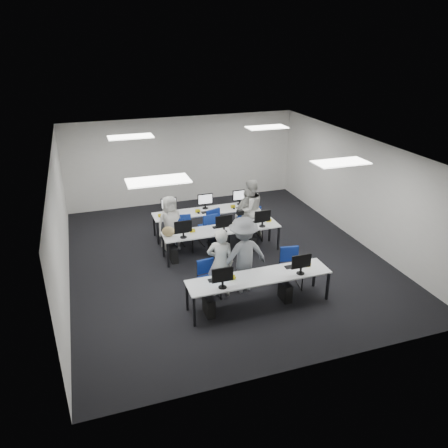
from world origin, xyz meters
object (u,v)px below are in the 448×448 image
object	(u,v)px
chair_5	(176,236)
chair_6	(208,233)
student_3	(247,214)
student_1	(250,209)
chair_4	(254,229)
desk_mid	(222,231)
chair_0	(209,286)
desk_front	(259,278)
chair_3	(218,233)
student_2	(170,223)
student_0	(221,263)
chair_1	(290,275)
chair_2	(184,239)
chair_7	(244,227)
photographer	(243,255)

from	to	relation	value
chair_5	chair_6	world-z (taller)	chair_6
chair_6	student_3	distance (m)	1.25
student_1	chair_4	bearing A→B (deg)	108.88
desk_mid	chair_0	world-z (taller)	chair_0
desk_front	chair_6	size ratio (longest dim) A/B	3.41
desk_front	chair_3	bearing A→B (deg)	88.62
chair_3	student_3	world-z (taller)	student_3
chair_0	student_2	world-z (taller)	student_2
chair_3	student_0	bearing A→B (deg)	-125.88
desk_mid	desk_front	bearing A→B (deg)	-90.00
desk_front	chair_1	xyz separation A→B (m)	(1.02, 0.48, -0.38)
chair_2	chair_4	xyz separation A→B (m)	(2.12, 0.04, -0.01)
chair_3	desk_front	bearing A→B (deg)	-111.01
chair_4	chair_5	bearing A→B (deg)	-174.46
chair_5	chair_7	size ratio (longest dim) A/B	0.91
chair_5	student_2	xyz separation A→B (m)	(-0.17, -0.19, 0.50)
chair_2	chair_6	size ratio (longest dim) A/B	1.03
chair_4	student_2	bearing A→B (deg)	-169.60
chair_0	chair_3	xyz separation A→B (m)	(1.03, 2.56, 0.03)
chair_1	student_2	distance (m)	3.67
chair_2	chair_6	bearing A→B (deg)	23.28
chair_0	chair_6	bearing A→B (deg)	66.84
chair_0	chair_6	xyz separation A→B (m)	(0.79, 2.70, 0.02)
student_0	student_1	xyz separation A→B (m)	(1.76, 2.68, 0.05)
desk_mid	chair_0	bearing A→B (deg)	-116.10
chair_3	chair_4	size ratio (longest dim) A/B	1.06
chair_6	student_1	xyz separation A→B (m)	(1.26, -0.01, 0.59)
chair_5	student_1	world-z (taller)	student_1
chair_0	chair_3	world-z (taller)	chair_3
chair_5	photographer	size ratio (longest dim) A/B	0.47
chair_2	chair_3	world-z (taller)	chair_3
chair_0	chair_3	size ratio (longest dim) A/B	0.89
chair_4	student_3	size ratio (longest dim) A/B	0.60
chair_3	chair_7	xyz separation A→B (m)	(0.90, 0.21, -0.01)
desk_front	desk_mid	size ratio (longest dim) A/B	1.00
chair_3	chair_7	distance (m)	0.92
chair_3	student_0	xyz separation A→B (m)	(-0.75, -2.56, 0.52)
chair_1	chair_4	bearing A→B (deg)	95.16
chair_0	student_0	size ratio (longest dim) A/B	0.53
desk_front	chair_7	world-z (taller)	chair_7
chair_2	photographer	world-z (taller)	photographer
chair_6	student_2	distance (m)	1.19
chair_0	student_0	bearing A→B (deg)	-6.58
chair_1	chair_3	bearing A→B (deg)	117.84
chair_7	photographer	xyz separation A→B (m)	(-1.09, -2.74, 0.62)
chair_1	student_2	bearing A→B (deg)	137.38
photographer	student_3	bearing A→B (deg)	-120.79
chair_7	student_2	xyz separation A→B (m)	(-2.22, -0.11, 0.48)
photographer	desk_mid	bearing A→B (deg)	-101.14
student_2	photographer	bearing A→B (deg)	-77.03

